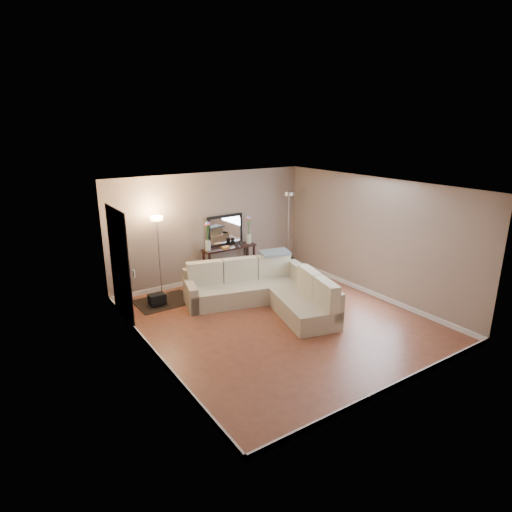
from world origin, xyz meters
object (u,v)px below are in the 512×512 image
sectional_sofa (266,290)px  floor_lamp_unlit (289,215)px  console_table (227,262)px  floor_lamp_lit (158,241)px

sectional_sofa → floor_lamp_unlit: (1.84, 1.64, 1.10)m
console_table → floor_lamp_unlit: size_ratio=0.67×
console_table → floor_lamp_lit: (-1.71, -0.10, 0.80)m
console_table → floor_lamp_lit: size_ratio=0.75×
console_table → floor_lamp_unlit: floor_lamp_unlit is taller
console_table → floor_lamp_unlit: 2.02m
floor_lamp_lit → sectional_sofa: bearing=-45.6°
sectional_sofa → floor_lamp_unlit: 2.70m
console_table → floor_lamp_lit: floor_lamp_lit is taller
sectional_sofa → floor_lamp_unlit: size_ratio=1.47×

